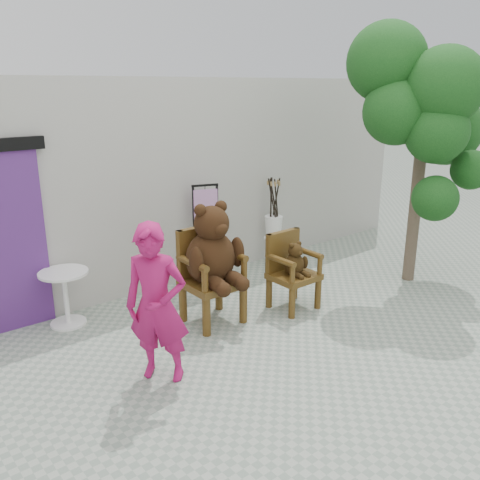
{
  "coord_description": "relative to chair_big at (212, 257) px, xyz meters",
  "views": [
    {
      "loc": [
        -4.31,
        -3.61,
        2.9
      ],
      "look_at": [
        -0.32,
        1.32,
        0.95
      ],
      "focal_mm": 38.0,
      "sensor_mm": 36.0,
      "label": 1
    }
  ],
  "objects": [
    {
      "name": "tree",
      "position": [
        3.11,
        -0.8,
        1.75
      ],
      "size": [
        2.24,
        1.82,
        3.74
      ],
      "rotation": [
        0.0,
        0.0,
        0.28
      ],
      "color": "#443628",
      "rests_on": "ground"
    },
    {
      "name": "chair_small",
      "position": [
        1.09,
        -0.3,
        -0.28
      ],
      "size": [
        0.59,
        0.54,
        1.03
      ],
      "color": "#422C0E",
      "rests_on": "ground"
    },
    {
      "name": "person",
      "position": [
        -1.24,
        -0.82,
        -0.02
      ],
      "size": [
        0.72,
        0.74,
        1.7
      ],
      "primitive_type": "imported",
      "rotation": [
        0.0,
        0.0,
        -0.85
      ],
      "color": "#A71457",
      "rests_on": "ground"
    },
    {
      "name": "chair_big",
      "position": [
        0.0,
        0.0,
        0.0
      ],
      "size": [
        0.77,
        0.82,
        1.55
      ],
      "color": "#422C0E",
      "rests_on": "ground"
    },
    {
      "name": "cafe_table",
      "position": [
        -1.47,
        1.08,
        -0.43
      ],
      "size": [
        0.6,
        0.6,
        0.7
      ],
      "rotation": [
        0.0,
        0.0,
        0.37
      ],
      "color": "white",
      "rests_on": "ground"
    },
    {
      "name": "display_stand",
      "position": [
        0.73,
        1.15,
        -0.28
      ],
      "size": [
        0.54,
        0.48,
        1.51
      ],
      "rotation": [
        0.0,
        0.0,
        -0.34
      ],
      "color": "black",
      "rests_on": "ground"
    },
    {
      "name": "stool_bucket",
      "position": [
        2.1,
        1.15,
        -0.23
      ],
      "size": [
        0.32,
        0.32,
        1.45
      ],
      "rotation": [
        0.0,
        0.0,
        0.27
      ],
      "color": "white",
      "rests_on": "ground"
    },
    {
      "name": "ground_plane",
      "position": [
        0.86,
        -1.2,
        -0.87
      ],
      "size": [
        60.0,
        60.0,
        0.0
      ],
      "primitive_type": "plane",
      "color": "gray",
      "rests_on": "ground"
    },
    {
      "name": "back_wall",
      "position": [
        0.86,
        1.9,
        0.63
      ],
      "size": [
        9.0,
        1.0,
        3.0
      ],
      "primitive_type": "cube",
      "color": "#B3B0A8",
      "rests_on": "ground"
    }
  ]
}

